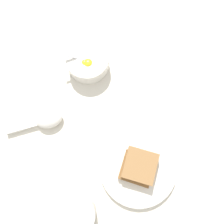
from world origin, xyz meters
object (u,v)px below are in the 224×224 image
egg_bowl (88,62)px  toast_plate (138,167)px  toast_sandwich (139,167)px  congee_bowl (73,215)px  soup_spoon (45,120)px

egg_bowl → toast_plate: egg_bowl is taller
toast_sandwich → congee_bowl: bearing=170.7°
egg_bowl → toast_sandwich: 0.36m
toast_plate → congee_bowl: (-0.22, 0.04, 0.02)m
toast_plate → soup_spoon: (-0.10, 0.29, 0.01)m
egg_bowl → soup_spoon: size_ratio=0.77×
toast_plate → congee_bowl: 0.22m
toast_sandwich → toast_plate: bearing=-79.1°
toast_plate → soup_spoon: size_ratio=1.30×
egg_bowl → congee_bowl: size_ratio=1.08×
egg_bowl → congee_bowl: egg_bowl is taller
toast_plate → egg_bowl: bearing=71.1°
egg_bowl → congee_bowl: bearing=-137.9°
egg_bowl → soup_spoon: (-0.22, -0.05, -0.01)m
soup_spoon → egg_bowl: bearing=11.6°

